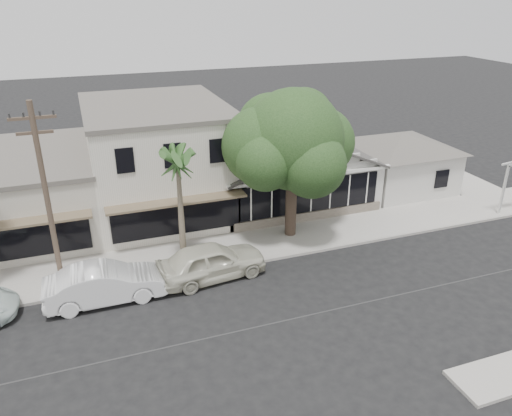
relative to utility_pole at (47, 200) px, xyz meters
name	(u,v)px	position (x,y,z in m)	size (l,w,h in m)	color
ground	(289,320)	(9.00, -5.20, -4.79)	(140.00, 140.00, 0.00)	black
sidewalk_north	(86,274)	(1.00, 1.55, -4.71)	(90.00, 3.50, 0.15)	#9E9991
corner_shop	(285,161)	(14.00, 7.27, -2.17)	(10.40, 8.60, 5.10)	silver
side_cottage	(398,168)	(22.20, 6.30, -3.29)	(6.00, 6.00, 3.00)	silver
row_building_near	(159,160)	(6.00, 8.30, -1.54)	(8.00, 10.00, 6.50)	silver
row_building_midnear	(2,197)	(-3.00, 8.30, -2.69)	(10.00, 10.00, 4.20)	beige
utility_pole	(47,200)	(0.00, 0.00, 0.00)	(1.80, 0.24, 9.00)	brown
car_0	(211,261)	(6.80, -0.78, -3.89)	(2.13, 5.30, 1.81)	beige
car_1	(105,284)	(1.80, -1.03, -3.92)	(1.84, 5.27, 1.74)	white
shade_tree	(290,142)	(12.10, 2.25, 0.72)	(7.54, 6.82, 8.37)	#47362B
palm_east	(177,160)	(5.74, 0.64, 0.92)	(3.00, 3.00, 6.73)	#726651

